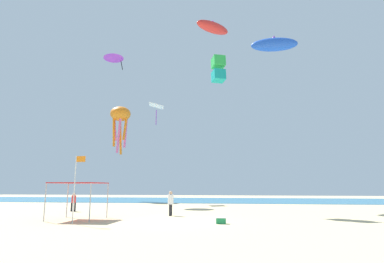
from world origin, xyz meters
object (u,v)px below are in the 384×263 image
Objects in this scene: cooler_box at (221,221)px; kite_inflatable_red at (213,27)px; kite_inflatable_blue at (274,44)px; canopy_tent at (79,184)px; banner_flag at (76,183)px; kite_octopus_orange at (120,116)px; kite_delta_purple at (114,57)px; kite_diamond_white at (156,107)px; kite_box_green at (218,69)px; person_leftmost at (74,200)px; person_near_tent at (171,201)px.

kite_inflatable_red is at bearing 94.59° from cooler_box.
canopy_tent is at bearing 53.79° from kite_inflatable_blue.
banner_flag is (0.93, -2.21, 0.09)m from canopy_tent.
cooler_box is at bearing 73.51° from kite_inflatable_blue.
cooler_box is at bearing -41.27° from kite_octopus_orange.
kite_inflatable_red is (14.00, -2.07, 2.33)m from kite_delta_purple.
kite_box_green is at bearing 19.11° from kite_diamond_white.
kite_box_green is at bearing 174.45° from person_leftmost.
person_near_tent is at bearing 60.30° from kite_inflatable_blue.
cooler_box is 15.63m from kite_box_green.
person_near_tent is at bearing 31.45° from kite_box_green.
banner_flag is at bearing -56.70° from kite_octopus_orange.
banner_flag is at bearing 68.46° from kite_delta_purple.
person_leftmost is 17.44m from kite_box_green.
person_near_tent is 0.59× the size of kite_diamond_white.
kite_box_green is at bearing 41.70° from canopy_tent.
canopy_tent is 0.78× the size of kite_delta_purple.
kite_box_green is 13.52m from kite_inflatable_red.
banner_flag reaches higher than person_near_tent.
kite_inflatable_blue is (16.17, 22.42, 19.41)m from canopy_tent.
kite_inflatable_blue is at bearing 73.91° from cooler_box.
kite_octopus_orange is (-12.68, 22.62, 11.82)m from person_near_tent.
person_leftmost is 26.80m from kite_inflatable_red.
kite_delta_purple is 1.28× the size of kite_diamond_white.
cooler_box is 29.02m from kite_inflatable_red.
person_near_tent is 0.28× the size of kite_inflatable_blue.
kite_box_green reaches higher than kite_diamond_white.
kite_inflatable_red is at bearing 29.51° from kite_inflatable_blue.
canopy_tent is 1.90× the size of person_leftmost.
kite_delta_purple is 14.34m from kite_inflatable_red.
cooler_box is at bearing -6.52° from canopy_tent.
person_leftmost reaches higher than cooler_box.
canopy_tent is 0.63× the size of kite_inflatable_red.
kite_delta_purple reaches higher than banner_flag.
kite_diamond_white is (-9.87, 23.24, 13.00)m from cooler_box.
kite_octopus_orange is at bearing -69.61° from kite_box_green.
kite_delta_purple reaches higher than kite_octopus_orange.
kite_inflatable_blue is at bearing -154.18° from person_leftmost.
kite_octopus_orange is (-23.35, 3.62, -8.80)m from kite_inflatable_blue.
cooler_box is 0.08× the size of kite_octopus_orange.
kite_diamond_white is at bearing 93.29° from banner_flag.
kite_delta_purple is 0.81× the size of kite_inflatable_red.
person_near_tent is 7.37m from banner_flag.
banner_flag is 1.00× the size of kite_delta_purple.
kite_box_green is at bearing 55.72° from kite_inflatable_red.
kite_inflatable_red is (-1.08, 9.66, 9.41)m from kite_box_green.
canopy_tent is 9.68m from cooler_box.
kite_box_green is (8.05, 10.21, 10.55)m from banner_flag.
kite_inflatable_blue is at bearing -137.97° from kite_box_green.
kite_box_green is at bearing 92.65° from cooler_box.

